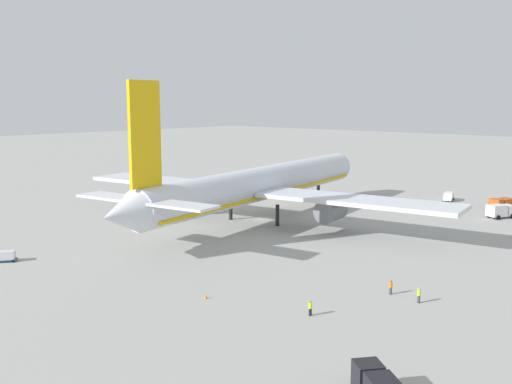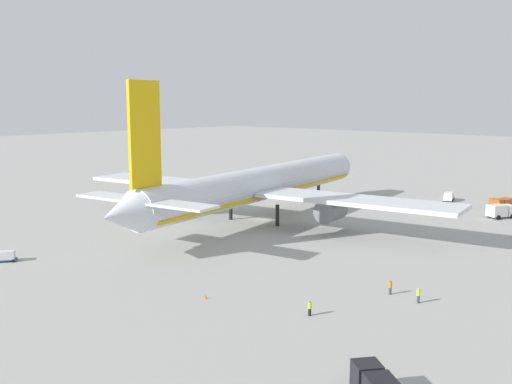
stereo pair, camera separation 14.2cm
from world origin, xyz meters
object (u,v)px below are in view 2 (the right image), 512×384
Objects in this scene: baggage_cart_2 at (222,181)px; ground_worker_1 at (310,308)px; service_van at (449,196)px; traffic_cone_1 at (205,296)px; ground_worker_4 at (390,287)px; ground_worker_0 at (418,295)px; service_truck_2 at (501,203)px; airliner at (259,185)px; service_truck_1 at (500,211)px; baggage_cart_1 at (5,256)px.

ground_worker_1 is (-62.60, -76.36, 0.02)m from baggage_cart_2.
service_van reaches higher than baggage_cart_2.
ground_worker_1 is 2.95× the size of traffic_cone_1.
ground_worker_4 reaches higher than baggage_cart_2.
ground_worker_4 reaches higher than traffic_cone_1.
service_truck_2 is at bearing 11.86° from ground_worker_0.
airliner reaches higher than service_truck_1.
ground_worker_1 reaches higher than traffic_cone_1.
service_truck_2 is 12.51m from service_van.
ground_worker_0 is (-51.42, -83.01, 0.09)m from baggage_cart_2.
baggage_cart_1 reaches higher than traffic_cone_1.
airliner is at bearing 33.73° from traffic_cone_1.
traffic_cone_1 is at bearing 107.24° from ground_worker_1.
service_truck_2 reaches higher than traffic_cone_1.
ground_worker_0 is at bearing -169.36° from service_truck_1.
ground_worker_0 is (23.12, -50.67, 0.07)m from baggage_cart_1.
service_truck_2 reaches higher than baggage_cart_2.
service_truck_2 is 2.10× the size of baggage_cart_1.
service_truck_2 is 1.37× the size of service_van.
service_truck_1 is at bearing -161.73° from service_truck_2.
ground_worker_0 is 23.84m from traffic_cone_1.
service_truck_2 is 94.99m from baggage_cart_1.
traffic_cone_1 is (-3.71, 11.96, -0.55)m from ground_worker_1.
ground_worker_4 is (0.50, 3.76, -0.02)m from ground_worker_0.
baggage_cart_1 is at bearing 156.97° from service_truck_2.
baggage_cart_2 is at bearing 100.49° from service_truck_2.
baggage_cart_2 is 97.65m from ground_worker_0.
service_truck_1 is at bearing 6.83° from ground_worker_4.
baggage_cart_1 is at bearing -156.55° from baggage_cart_2.
service_truck_2 reaches higher than ground_worker_0.
baggage_cart_1 is at bearing 152.40° from service_truck_1.
ground_worker_4 is 21.39m from traffic_cone_1.
ground_worker_0 reaches higher than baggage_cart_2.
traffic_cone_1 is at bearing 128.66° from ground_worker_0.
airliner is 48.26m from ground_worker_0.
service_truck_2 reaches higher than ground_worker_1.
ground_worker_0 is (-64.29, -13.51, -0.37)m from service_truck_2.
service_van is 3.10× the size of ground_worker_1.
service_truck_1 is 10.54m from service_truck_2.
service_truck_1 is 3.53× the size of ground_worker_1.
service_truck_2 is 4.04× the size of ground_worker_4.
service_van is at bearing 80.02° from service_truck_2.
ground_worker_4 is at bearing -161.51° from service_van.
service_truck_2 is 64.54m from ground_worker_4.
traffic_cone_1 is at bearing 176.31° from service_truck_2.
airliner is 45.61m from baggage_cart_1.
baggage_cart_2 is (74.55, 32.34, -0.02)m from baggage_cart_1.
airliner is 46.63m from service_truck_1.
service_van is (2.17, 12.32, -0.23)m from service_truck_2.
traffic_cone_1 is (-79.18, 5.11, -0.99)m from service_truck_2.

